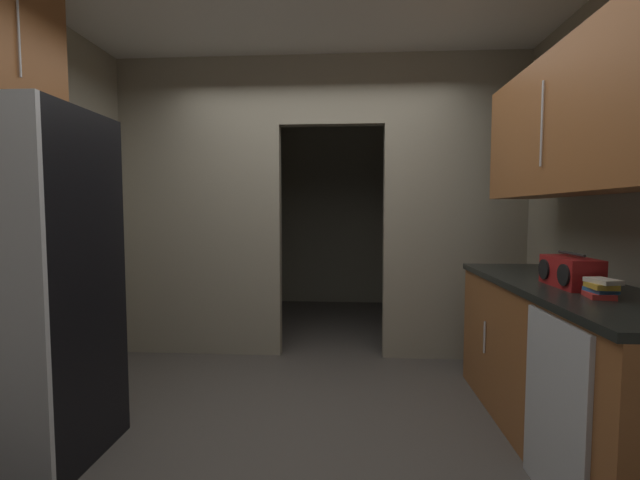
{
  "coord_description": "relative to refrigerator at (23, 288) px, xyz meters",
  "views": [
    {
      "loc": [
        0.27,
        -2.49,
        1.35
      ],
      "look_at": [
        0.06,
        0.63,
        1.14
      ],
      "focal_mm": 23.79,
      "sensor_mm": 36.0,
      "label": 1
    }
  ],
  "objects": [
    {
      "name": "upper_cabinet_counterside",
      "position": [
        3.01,
        0.35,
        0.9
      ],
      "size": [
        0.36,
        1.77,
        0.79
      ],
      "color": "brown"
    },
    {
      "name": "ground",
      "position": [
        1.47,
        0.35,
        -0.94
      ],
      "size": [
        20.0,
        20.0,
        0.0
      ],
      "primitive_type": "plane",
      "color": "#47423D"
    },
    {
      "name": "book_stack",
      "position": [
        2.97,
        -0.02,
        0.04
      ],
      "size": [
        0.14,
        0.17,
        0.09
      ],
      "color": "red",
      "rests_on": "lower_cabinet_run"
    },
    {
      "name": "kitchen_partition",
      "position": [
        1.44,
        1.8,
        0.51
      ],
      "size": [
        3.74,
        0.12,
        2.76
      ],
      "color": "gray",
      "rests_on": "ground"
    },
    {
      "name": "boombox",
      "position": [
        2.97,
        0.28,
        0.08
      ],
      "size": [
        0.19,
        0.38,
        0.19
      ],
      "color": "maroon",
      "rests_on": "lower_cabinet_run"
    },
    {
      "name": "adjoining_room_shell",
      "position": [
        1.47,
        3.52,
        0.44
      ],
      "size": [
        3.74,
        2.45,
        2.76
      ],
      "color": "gray",
      "rests_on": "ground"
    },
    {
      "name": "refrigerator",
      "position": [
        0.0,
        0.0,
        0.0
      ],
      "size": [
        0.76,
        0.72,
        1.89
      ],
      "color": "black",
      "rests_on": "ground"
    },
    {
      "name": "lower_cabinet_run",
      "position": [
        3.01,
        0.35,
        -0.47
      ],
      "size": [
        0.67,
        1.97,
        0.94
      ],
      "color": "brown",
      "rests_on": "ground"
    },
    {
      "name": "dishwasher",
      "position": [
        2.68,
        -0.2,
        -0.51
      ],
      "size": [
        0.02,
        0.56,
        0.88
      ],
      "color": "#B7BABC",
      "rests_on": "ground"
    }
  ]
}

